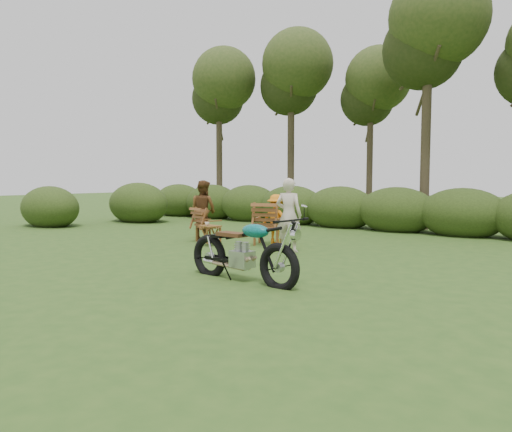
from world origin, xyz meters
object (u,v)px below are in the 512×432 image
Objects in this scene: motorcycle at (242,281)px; adult_a at (289,252)px; adult_b at (204,239)px; lawn_chair_left at (208,242)px; side_table at (210,236)px; child at (276,244)px; cup at (207,224)px; lawn_chair_right at (268,245)px.

motorcycle is 3.29m from adult_a.
adult_a is at bearing 171.23° from adult_b.
motorcycle is at bearing 152.81° from lawn_chair_left.
child reaches higher than side_table.
child reaches higher than lawn_chair_left.
cup is 0.07× the size of adult_b.
lawn_chair_right is at bearing 125.35° from motorcycle.
child is at bearing -167.89° from adult_b.
adult_a is 1.39m from child.
adult_a reaches higher than side_table.
cup is (-1.08, -1.08, 0.55)m from lawn_chair_right.
motorcycle reaches higher than cup.
lawn_chair_left is 0.93m from cup.
cup is 2.27m from adult_a.
adult_b is (-2.07, -0.21, 0.00)m from lawn_chair_right.
lawn_chair_right is at bearing 71.81° from child.
cup is at bearing -135.52° from side_table.
cup is at bearing 21.53° from lawn_chair_right.
adult_a reaches higher than lawn_chair_left.
lawn_chair_left is at bearing -16.73° from adult_a.
cup reaches higher than lawn_chair_right.
adult_a is (2.16, 0.42, -0.55)m from cup.
side_table is at bearing 21.56° from lawn_chair_right.
side_table is at bearing 149.59° from lawn_chair_left.
adult_b reaches higher than lawn_chair_right.
motorcycle is 2.45× the size of lawn_chair_left.
lawn_chair_left is at bearing 144.08° from motorcycle.
motorcycle reaches higher than child.
lawn_chair_right is 0.63× the size of adult_a.
side_table is 2.16m from adult_a.
motorcycle is at bearing 140.54° from adult_b.
lawn_chair_right is 1.66m from lawn_chair_left.
cup is 1.43m from adult_b.
side_table is (-3.32, 2.69, 0.25)m from motorcycle.
lawn_chair_left is 0.72× the size of child.
side_table is at bearing -3.74° from adult_a.
side_table is (0.55, -0.51, 0.25)m from lawn_chair_left.
motorcycle reaches higher than lawn_chair_right.
motorcycle is 4.40× the size of side_table.
lawn_chair_right reaches higher than lawn_chair_left.
cup is at bearing 145.58° from motorcycle.
adult_a reaches higher than cup.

